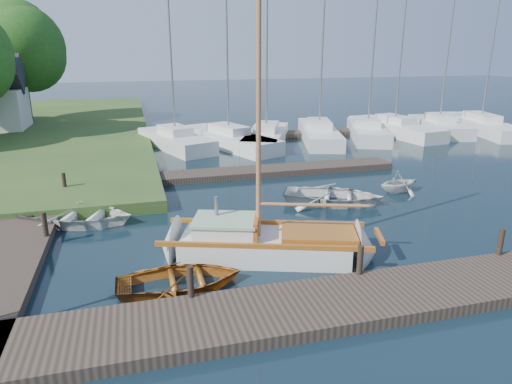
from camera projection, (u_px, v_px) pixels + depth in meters
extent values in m
plane|color=black|center=(256.00, 224.00, 16.52)|extent=(160.00, 160.00, 0.00)
cube|color=#2D271E|center=(322.00, 306.00, 10.96)|extent=(18.00, 2.20, 0.30)
cube|color=#2D271E|center=(26.00, 221.00, 16.31)|extent=(2.20, 18.00, 0.30)
cube|color=#2D271E|center=(260.00, 171.00, 22.96)|extent=(14.00, 1.60, 0.30)
cube|color=#2D271E|center=(329.00, 132.00, 33.72)|extent=(30.00, 1.60, 0.30)
cylinder|color=black|center=(191.00, 282.00, 10.96)|extent=(0.16, 0.16, 0.80)
cylinder|color=black|center=(360.00, 260.00, 12.09)|extent=(0.16, 0.16, 0.80)
cylinder|color=black|center=(501.00, 242.00, 13.22)|extent=(0.16, 0.16, 0.80)
cylinder|color=black|center=(45.00, 224.00, 14.55)|extent=(0.16, 0.16, 0.80)
cylinder|color=black|center=(64.00, 182.00, 19.15)|extent=(0.16, 0.16, 0.80)
cube|color=silver|center=(265.00, 249.00, 13.87)|extent=(5.38, 3.51, 0.90)
cone|color=silver|center=(366.00, 252.00, 13.69)|extent=(1.86, 2.28, 1.96)
cone|color=silver|center=(169.00, 246.00, 14.05)|extent=(1.58, 2.18, 1.96)
cube|color=#8C3B15|center=(266.00, 222.00, 14.61)|extent=(5.91, 2.12, 0.14)
cube|color=#8C3B15|center=(264.00, 246.00, 12.82)|extent=(5.91, 2.12, 0.14)
cube|color=#8C3B15|center=(379.00, 236.00, 13.52)|extent=(0.47, 1.08, 0.14)
cube|color=silver|center=(225.00, 228.00, 13.74)|extent=(2.16, 1.91, 0.44)
cube|color=#9BBC94|center=(225.00, 220.00, 13.67)|extent=(2.28, 2.03, 0.08)
cube|color=#8C3B15|center=(257.00, 226.00, 13.66)|extent=(0.57, 1.36, 0.60)
cylinder|color=slate|center=(216.00, 206.00, 13.87)|extent=(0.12, 0.12, 0.60)
cube|color=#8C3B15|center=(318.00, 234.00, 13.61)|extent=(2.57, 2.13, 0.20)
cylinder|color=brown|center=(259.00, 93.00, 12.49)|extent=(0.14, 0.14, 8.40)
cylinder|color=brown|center=(313.00, 205.00, 13.35)|extent=(3.06, 1.13, 0.10)
imported|color=#8C3B15|center=(180.00, 276.00, 11.98)|extent=(3.30, 2.36, 0.68)
imported|color=silver|center=(77.00, 213.00, 16.41)|extent=(4.80, 4.16, 0.83)
imported|color=silver|center=(333.00, 194.00, 18.58)|extent=(4.86, 4.37, 0.83)
imported|color=silver|center=(400.00, 180.00, 20.05)|extent=(2.27, 2.04, 1.06)
cube|color=silver|center=(176.00, 141.00, 29.01)|extent=(4.48, 7.53, 0.90)
cube|color=silver|center=(175.00, 130.00, 28.80)|extent=(2.16, 2.85, 0.50)
cylinder|color=slate|center=(171.00, 52.00, 27.39)|extent=(0.12, 0.12, 9.91)
cube|color=silver|center=(229.00, 140.00, 29.47)|extent=(5.27, 8.99, 0.90)
cube|color=silver|center=(229.00, 129.00, 29.26)|extent=(2.43, 3.38, 0.50)
cylinder|color=slate|center=(227.00, 49.00, 27.79)|extent=(0.12, 0.12, 10.31)
cube|color=silver|center=(266.00, 138.00, 30.11)|extent=(5.13, 7.88, 0.90)
cube|color=silver|center=(266.00, 127.00, 29.90)|extent=(2.37, 3.02, 0.50)
cylinder|color=slate|center=(267.00, 55.00, 28.54)|extent=(0.12, 0.12, 9.60)
cube|color=silver|center=(319.00, 134.00, 31.51)|extent=(4.56, 9.11, 0.90)
cube|color=silver|center=(319.00, 124.00, 31.30)|extent=(2.20, 3.36, 0.50)
cylinder|color=slate|center=(323.00, 44.00, 29.74)|extent=(0.12, 0.12, 10.93)
cube|color=silver|center=(367.00, 132.00, 32.23)|extent=(4.81, 7.93, 0.90)
cube|color=silver|center=(368.00, 122.00, 32.02)|extent=(2.27, 3.00, 0.50)
cylinder|color=slate|center=(373.00, 51.00, 30.59)|extent=(0.12, 0.12, 10.03)
cube|color=silver|center=(394.00, 129.00, 33.53)|extent=(3.41, 8.72, 0.90)
cube|color=silver|center=(395.00, 119.00, 33.32)|extent=(1.82, 3.14, 0.50)
cylinder|color=slate|center=(402.00, 43.00, 31.73)|extent=(0.12, 0.12, 11.12)
cube|color=silver|center=(439.00, 127.00, 34.33)|extent=(3.83, 7.63, 0.90)
cube|color=silver|center=(440.00, 117.00, 34.12)|extent=(1.95, 2.82, 0.50)
cylinder|color=slate|center=(448.00, 53.00, 32.74)|extent=(0.12, 0.12, 9.70)
cube|color=silver|center=(481.00, 126.00, 34.72)|extent=(4.42, 9.99, 0.90)
cube|color=silver|center=(482.00, 117.00, 34.51)|extent=(2.16, 3.64, 0.50)
cylinder|color=slate|center=(494.00, 36.00, 32.77)|extent=(0.12, 0.12, 12.09)
cylinder|color=#332114|center=(28.00, 97.00, 36.73)|extent=(0.36, 0.36, 3.67)
sphere|color=#244917|center=(20.00, 48.00, 35.60)|extent=(6.73, 6.73, 6.73)
sphere|color=#244917|center=(28.00, 55.00, 35.61)|extent=(5.71, 5.71, 5.71)
sphere|color=#244917|center=(15.00, 39.00, 35.66)|extent=(6.12, 6.12, 6.12)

